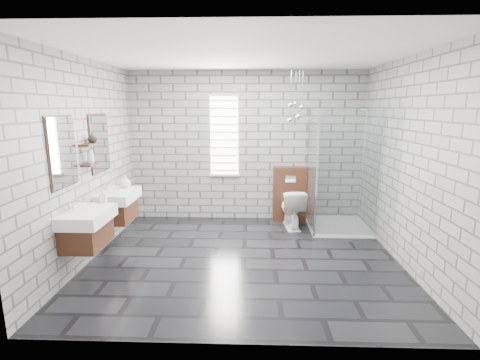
{
  "coord_description": "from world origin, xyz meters",
  "views": [
    {
      "loc": [
        0.1,
        -4.51,
        2.06
      ],
      "look_at": [
        -0.07,
        0.35,
        1.04
      ],
      "focal_mm": 26.0,
      "sensor_mm": 36.0,
      "label": 1
    }
  ],
  "objects_px": {
    "cistern_panel": "(290,194)",
    "toilet": "(292,208)",
    "vanity_right": "(116,197)",
    "vanity_left": "(84,218)",
    "shower_enclosure": "(335,202)"
  },
  "relations": [
    {
      "from": "cistern_panel",
      "to": "toilet",
      "type": "xyz_separation_m",
      "value": [
        0.0,
        -0.38,
        -0.16
      ]
    },
    {
      "from": "cistern_panel",
      "to": "vanity_right",
      "type": "bearing_deg",
      "value": -154.39
    },
    {
      "from": "cistern_panel",
      "to": "toilet",
      "type": "height_order",
      "value": "cistern_panel"
    },
    {
      "from": "vanity_left",
      "to": "toilet",
      "type": "height_order",
      "value": "vanity_left"
    },
    {
      "from": "vanity_left",
      "to": "shower_enclosure",
      "type": "height_order",
      "value": "shower_enclosure"
    },
    {
      "from": "shower_enclosure",
      "to": "toilet",
      "type": "height_order",
      "value": "shower_enclosure"
    },
    {
      "from": "vanity_right",
      "to": "shower_enclosure",
      "type": "xyz_separation_m",
      "value": [
        3.41,
        0.78,
        -0.25
      ]
    },
    {
      "from": "cistern_panel",
      "to": "shower_enclosure",
      "type": "relative_size",
      "value": 0.49
    },
    {
      "from": "vanity_right",
      "to": "toilet",
      "type": "relative_size",
      "value": 2.3
    },
    {
      "from": "vanity_left",
      "to": "toilet",
      "type": "bearing_deg",
      "value": 35.19
    },
    {
      "from": "shower_enclosure",
      "to": "toilet",
      "type": "distance_m",
      "value": 0.73
    },
    {
      "from": "shower_enclosure",
      "to": "toilet",
      "type": "bearing_deg",
      "value": 169.22
    },
    {
      "from": "cistern_panel",
      "to": "shower_enclosure",
      "type": "xyz_separation_m",
      "value": [
        0.7,
        -0.52,
        0.0
      ]
    },
    {
      "from": "cistern_panel",
      "to": "vanity_left",
      "type": "bearing_deg",
      "value": -139.74
    },
    {
      "from": "vanity_left",
      "to": "shower_enclosure",
      "type": "xyz_separation_m",
      "value": [
        3.41,
        1.78,
        -0.25
      ]
    }
  ]
}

